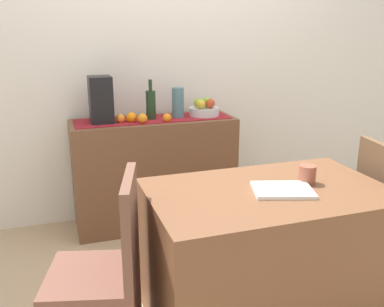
% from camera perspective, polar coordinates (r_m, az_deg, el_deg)
% --- Properties ---
extents(ground_plane, '(6.40, 6.40, 0.02)m').
position_cam_1_polar(ground_plane, '(2.75, 3.78, -16.69)').
color(ground_plane, tan).
rests_on(ground_plane, ground).
extents(room_wall_rear, '(6.40, 0.06, 2.70)m').
position_cam_1_polar(room_wall_rear, '(3.42, -3.42, 14.10)').
color(room_wall_rear, silver).
rests_on(room_wall_rear, ground).
extents(sideboard_console, '(1.23, 0.42, 0.84)m').
position_cam_1_polar(sideboard_console, '(3.30, -5.06, -2.52)').
color(sideboard_console, brown).
rests_on(sideboard_console, ground).
extents(table_runner, '(1.16, 0.32, 0.01)m').
position_cam_1_polar(table_runner, '(3.19, -5.25, 4.66)').
color(table_runner, maroon).
rests_on(table_runner, sideboard_console).
extents(fruit_bowl, '(0.23, 0.23, 0.06)m').
position_cam_1_polar(fruit_bowl, '(3.30, 1.64, 5.72)').
color(fruit_bowl, silver).
rests_on(fruit_bowl, table_runner).
extents(apple_front, '(0.07, 0.07, 0.07)m').
position_cam_1_polar(apple_front, '(3.25, 2.49, 6.77)').
color(apple_front, '#B23C21').
rests_on(apple_front, fruit_bowl).
extents(apple_right, '(0.07, 0.07, 0.07)m').
position_cam_1_polar(apple_right, '(3.30, 0.84, 6.90)').
color(apple_right, '#8DAC2D').
rests_on(apple_right, fruit_bowl).
extents(apple_rear, '(0.07, 0.07, 0.07)m').
position_cam_1_polar(apple_rear, '(3.22, 1.22, 6.67)').
color(apple_rear, gold).
rests_on(apple_rear, fruit_bowl).
extents(apple_center, '(0.07, 0.07, 0.07)m').
position_cam_1_polar(apple_center, '(3.33, 2.04, 7.01)').
color(apple_center, '#87B330').
rests_on(apple_center, fruit_bowl).
extents(wine_bottle, '(0.07, 0.07, 0.30)m').
position_cam_1_polar(wine_bottle, '(3.16, -5.59, 6.63)').
color(wine_bottle, '#1D361E').
rests_on(wine_bottle, sideboard_console).
extents(coffee_maker, '(0.16, 0.18, 0.34)m').
position_cam_1_polar(coffee_maker, '(3.10, -12.24, 7.10)').
color(coffee_maker, black).
rests_on(coffee_maker, sideboard_console).
extents(ceramic_vase, '(0.09, 0.09, 0.23)m').
position_cam_1_polar(ceramic_vase, '(3.22, -1.92, 6.86)').
color(ceramic_vase, slate).
rests_on(ceramic_vase, sideboard_console).
extents(orange_loose_end, '(0.07, 0.07, 0.07)m').
position_cam_1_polar(orange_loose_end, '(3.10, -9.65, 4.70)').
color(orange_loose_end, orange).
rests_on(orange_loose_end, sideboard_console).
extents(orange_loose_far, '(0.06, 0.06, 0.06)m').
position_cam_1_polar(orange_loose_far, '(3.09, -3.41, 4.85)').
color(orange_loose_far, orange).
rests_on(orange_loose_far, sideboard_console).
extents(orange_loose_mid, '(0.08, 0.08, 0.08)m').
position_cam_1_polar(orange_loose_mid, '(3.10, -8.19, 4.85)').
color(orange_loose_mid, orange).
rests_on(orange_loose_mid, sideboard_console).
extents(orange_loose_near_bowl, '(0.07, 0.07, 0.07)m').
position_cam_1_polar(orange_loose_near_bowl, '(3.05, -6.73, 4.73)').
color(orange_loose_near_bowl, orange).
rests_on(orange_loose_near_bowl, sideboard_console).
extents(dining_table, '(1.18, 0.73, 0.74)m').
position_cam_1_polar(dining_table, '(2.26, 9.93, -13.57)').
color(dining_table, brown).
rests_on(dining_table, ground).
extents(open_book, '(0.33, 0.28, 0.02)m').
position_cam_1_polar(open_book, '(2.08, 12.16, -4.85)').
color(open_book, white).
rests_on(open_book, dining_table).
extents(coffee_cup, '(0.08, 0.08, 0.09)m').
position_cam_1_polar(coffee_cup, '(2.21, 15.34, -2.75)').
color(coffee_cup, brown).
rests_on(coffee_cup, dining_table).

